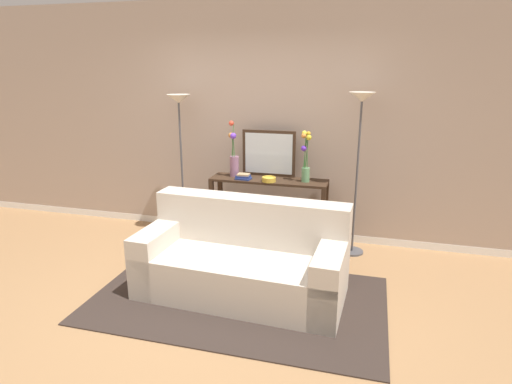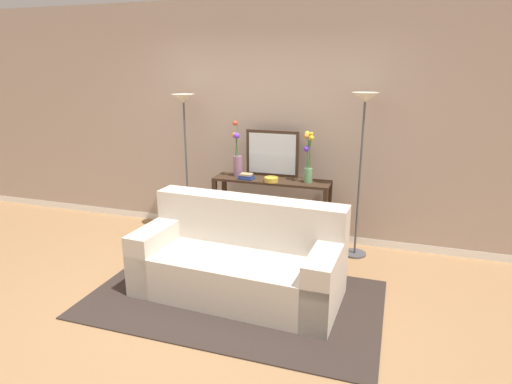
% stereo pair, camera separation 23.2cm
% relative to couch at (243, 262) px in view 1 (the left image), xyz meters
% --- Properties ---
extents(ground_plane, '(16.00, 16.00, 0.02)m').
position_rel_couch_xyz_m(ground_plane, '(-0.29, -0.36, -0.33)').
color(ground_plane, '#9E754C').
extents(back_wall, '(12.00, 0.15, 2.85)m').
position_rel_couch_xyz_m(back_wall, '(-0.29, 1.60, 1.10)').
color(back_wall, white).
rests_on(back_wall, ground).
extents(area_rug, '(2.67, 1.57, 0.01)m').
position_rel_couch_xyz_m(area_rug, '(-0.00, -0.16, -0.31)').
color(area_rug, '#332823').
rests_on(area_rug, ground).
extents(couch, '(1.94, 0.95, 0.88)m').
position_rel_couch_xyz_m(couch, '(0.00, 0.00, 0.00)').
color(couch, beige).
rests_on(couch, ground).
extents(console_table, '(1.38, 0.36, 0.81)m').
position_rel_couch_xyz_m(console_table, '(-0.05, 1.21, 0.25)').
color(console_table, '#382619').
rests_on(console_table, ground).
extents(floor_lamp_left, '(0.28, 0.28, 1.77)m').
position_rel_couch_xyz_m(floor_lamp_left, '(-1.15, 1.21, 1.07)').
color(floor_lamp_left, '#4C4C51').
rests_on(floor_lamp_left, ground).
extents(floor_lamp_right, '(0.28, 0.28, 1.83)m').
position_rel_couch_xyz_m(floor_lamp_right, '(0.96, 1.21, 1.12)').
color(floor_lamp_right, '#4C4C51').
rests_on(floor_lamp_right, ground).
extents(wall_mirror, '(0.64, 0.02, 0.55)m').
position_rel_couch_xyz_m(wall_mirror, '(-0.08, 1.36, 0.77)').
color(wall_mirror, '#382619').
rests_on(wall_mirror, console_table).
extents(vase_tall_flowers, '(0.12, 0.13, 0.66)m').
position_rel_couch_xyz_m(vase_tall_flowers, '(-0.48, 1.24, 0.71)').
color(vase_tall_flowers, gray).
rests_on(vase_tall_flowers, console_table).
extents(vase_short_flowers, '(0.12, 0.11, 0.58)m').
position_rel_couch_xyz_m(vase_short_flowers, '(0.38, 1.21, 0.75)').
color(vase_short_flowers, '#669E6B').
rests_on(vase_short_flowers, console_table).
extents(fruit_bowl, '(0.16, 0.16, 0.05)m').
position_rel_couch_xyz_m(fruit_bowl, '(-0.02, 1.10, 0.53)').
color(fruit_bowl, gold).
rests_on(fruit_bowl, console_table).
extents(book_stack, '(0.18, 0.14, 0.06)m').
position_rel_couch_xyz_m(book_stack, '(-0.33, 1.13, 0.53)').
color(book_stack, navy).
rests_on(book_stack, console_table).
extents(book_row_under_console, '(0.23, 0.17, 0.12)m').
position_rel_couch_xyz_m(book_row_under_console, '(-0.49, 1.21, -0.26)').
color(book_row_under_console, '#1E7075').
rests_on(book_row_under_console, ground).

